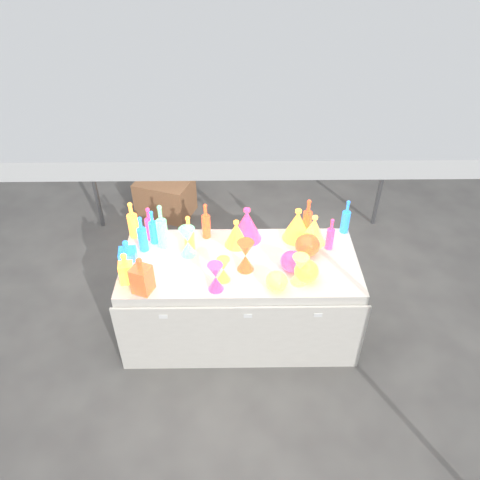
{
  "coord_description": "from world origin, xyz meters",
  "views": [
    {
      "loc": [
        -0.03,
        -2.7,
        3.07
      ],
      "look_at": [
        0.0,
        0.0,
        0.95
      ],
      "focal_mm": 35.0,
      "sensor_mm": 36.0,
      "label": 1
    }
  ],
  "objects_px": {
    "decanter_0": "(126,268)",
    "lampshade_0": "(236,233)",
    "globe_0": "(306,272)",
    "display_table": "(240,297)",
    "bottle_0": "(132,220)",
    "hourglass_0": "(245,256)",
    "cardboard_box_closed": "(165,197)"
  },
  "relations": [
    {
      "from": "hourglass_0",
      "to": "lampshade_0",
      "type": "xyz_separation_m",
      "value": [
        -0.07,
        0.29,
        -0.01
      ]
    },
    {
      "from": "bottle_0",
      "to": "decanter_0",
      "type": "height_order",
      "value": "bottle_0"
    },
    {
      "from": "bottle_0",
      "to": "decanter_0",
      "type": "distance_m",
      "value": 0.54
    },
    {
      "from": "display_table",
      "to": "lampshade_0",
      "type": "relative_size",
      "value": 8.17
    },
    {
      "from": "globe_0",
      "to": "lampshade_0",
      "type": "height_order",
      "value": "lampshade_0"
    },
    {
      "from": "hourglass_0",
      "to": "bottle_0",
      "type": "bearing_deg",
      "value": 154.95
    },
    {
      "from": "bottle_0",
      "to": "display_table",
      "type": "bearing_deg",
      "value": -21.26
    },
    {
      "from": "hourglass_0",
      "to": "globe_0",
      "type": "relative_size",
      "value": 1.42
    },
    {
      "from": "lampshade_0",
      "to": "cardboard_box_closed",
      "type": "bearing_deg",
      "value": 118.26
    },
    {
      "from": "hourglass_0",
      "to": "display_table",
      "type": "bearing_deg",
      "value": 114.59
    },
    {
      "from": "globe_0",
      "to": "cardboard_box_closed",
      "type": "bearing_deg",
      "value": 123.6
    },
    {
      "from": "display_table",
      "to": "hourglass_0",
      "type": "height_order",
      "value": "hourglass_0"
    },
    {
      "from": "cardboard_box_closed",
      "to": "decanter_0",
      "type": "relative_size",
      "value": 2.28
    },
    {
      "from": "bottle_0",
      "to": "globe_0",
      "type": "distance_m",
      "value": 1.43
    },
    {
      "from": "bottle_0",
      "to": "hourglass_0",
      "type": "distance_m",
      "value": 0.98
    },
    {
      "from": "cardboard_box_closed",
      "to": "lampshade_0",
      "type": "relative_size",
      "value": 2.58
    },
    {
      "from": "display_table",
      "to": "bottle_0",
      "type": "relative_size",
      "value": 5.7
    },
    {
      "from": "decanter_0",
      "to": "hourglass_0",
      "type": "distance_m",
      "value": 0.86
    },
    {
      "from": "display_table",
      "to": "bottle_0",
      "type": "xyz_separation_m",
      "value": [
        -0.85,
        0.33,
        0.54
      ]
    },
    {
      "from": "bottle_0",
      "to": "hourglass_0",
      "type": "bearing_deg",
      "value": -25.05
    },
    {
      "from": "hourglass_0",
      "to": "cardboard_box_closed",
      "type": "bearing_deg",
      "value": 115.13
    },
    {
      "from": "bottle_0",
      "to": "globe_0",
      "type": "height_order",
      "value": "bottle_0"
    },
    {
      "from": "decanter_0",
      "to": "lampshade_0",
      "type": "xyz_separation_m",
      "value": [
        0.79,
        0.41,
        -0.01
      ]
    },
    {
      "from": "globe_0",
      "to": "lampshade_0",
      "type": "xyz_separation_m",
      "value": [
        -0.5,
        0.41,
        0.04
      ]
    },
    {
      "from": "display_table",
      "to": "globe_0",
      "type": "xyz_separation_m",
      "value": [
        0.47,
        -0.2,
        0.45
      ]
    },
    {
      "from": "globe_0",
      "to": "hourglass_0",
      "type": "bearing_deg",
      "value": 164.59
    },
    {
      "from": "decanter_0",
      "to": "lampshade_0",
      "type": "height_order",
      "value": "decanter_0"
    },
    {
      "from": "bottle_0",
      "to": "hourglass_0",
      "type": "relative_size",
      "value": 1.28
    },
    {
      "from": "decanter_0",
      "to": "lampshade_0",
      "type": "bearing_deg",
      "value": 19.73
    },
    {
      "from": "globe_0",
      "to": "lampshade_0",
      "type": "distance_m",
      "value": 0.65
    },
    {
      "from": "globe_0",
      "to": "display_table",
      "type": "bearing_deg",
      "value": 156.65
    },
    {
      "from": "bottle_0",
      "to": "lampshade_0",
      "type": "distance_m",
      "value": 0.83
    }
  ]
}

